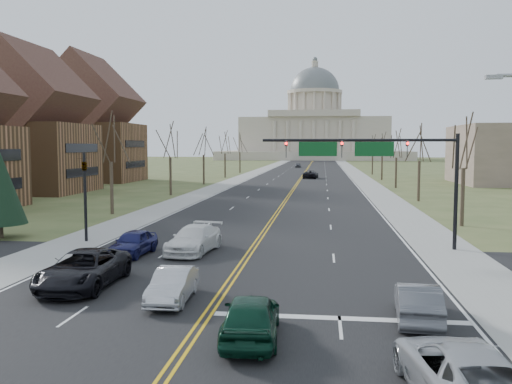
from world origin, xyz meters
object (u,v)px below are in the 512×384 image
(car_sb_inner_second, at_px, (194,239))
(car_far_sb, at_px, (298,165))
(car_nb_outer_second, at_px, (463,372))
(car_sb_inner_lead, at_px, (173,285))
(signal_left, at_px, (85,187))
(car_nb_outer_lead, at_px, (418,302))
(car_sb_outer_second, at_px, (133,243))
(signal_mast, at_px, (373,157))
(car_far_nb, at_px, (311,174))
(car_nb_inner_lead, at_px, (251,317))
(car_sb_outer_lead, at_px, (84,269))

(car_sb_inner_second, xyz_separation_m, car_far_sb, (0.29, 131.85, -0.10))
(car_nb_outer_second, bearing_deg, car_sb_inner_lead, -44.82)
(car_nb_outer_second, relative_size, car_sb_inner_lead, 1.37)
(signal_left, distance_m, car_far_sb, 129.35)
(car_nb_outer_lead, bearing_deg, car_sb_outer_second, -30.75)
(signal_mast, distance_m, signal_left, 19.06)
(car_nb_outer_lead, distance_m, car_far_nb, 88.82)
(car_nb_inner_lead, bearing_deg, car_far_nb, -93.16)
(car_far_sb, bearing_deg, signal_mast, -86.59)
(car_far_nb, bearing_deg, car_nb_inner_lead, 95.16)
(signal_mast, distance_m, car_sb_inner_second, 12.22)
(car_far_nb, relative_size, car_far_sb, 1.41)
(signal_mast, distance_m, car_far_sb, 129.57)
(car_sb_inner_lead, bearing_deg, car_sb_outer_second, 116.85)
(signal_mast, xyz_separation_m, car_far_nb, (-5.51, 74.14, -4.95))
(car_nb_inner_lead, bearing_deg, car_nb_outer_lead, -158.84)
(car_sb_outer_lead, xyz_separation_m, car_far_sb, (3.38, 140.41, -0.13))
(signal_mast, xyz_separation_m, car_sb_outer_lead, (-13.90, -11.37, -4.92))
(car_far_sb, bearing_deg, car_nb_outer_second, -87.08)
(signal_mast, bearing_deg, car_sb_outer_second, -163.91)
(car_nb_outer_second, bearing_deg, signal_mast, -94.84)
(car_sb_inner_second, distance_m, car_sb_outer_second, 3.59)
(signal_left, xyz_separation_m, car_sb_outer_second, (4.77, -4.09, -2.96))
(signal_left, bearing_deg, car_sb_inner_second, -19.09)
(signal_mast, height_order, car_sb_inner_second, signal_mast)
(signal_mast, xyz_separation_m, signal_left, (-18.95, 0.00, -2.05))
(car_sb_inner_lead, distance_m, car_far_nb, 87.28)
(signal_left, xyz_separation_m, car_nb_outer_second, (19.36, -20.84, -2.93))
(car_nb_outer_second, relative_size, car_sb_outer_second, 1.29)
(car_nb_outer_second, xyz_separation_m, car_far_nb, (-5.92, 94.98, 0.03))
(signal_mast, height_order, signal_left, signal_mast)
(signal_left, height_order, car_sb_outer_second, signal_left)
(car_nb_inner_lead, height_order, car_far_sb, car_nb_inner_lead)
(car_sb_outer_lead, xyz_separation_m, car_sb_inner_second, (3.09, 8.55, -0.03))
(car_nb_outer_lead, xyz_separation_m, car_sb_outer_second, (-14.56, 10.40, 0.03))
(car_nb_outer_second, xyz_separation_m, car_sb_inner_second, (-11.23, 18.03, 0.03))
(car_nb_outer_lead, relative_size, car_sb_outer_lead, 0.73)
(signal_mast, relative_size, car_far_sb, 2.95)
(signal_mast, bearing_deg, car_nb_inner_lead, -107.62)
(car_far_sb, bearing_deg, signal_left, -94.99)
(car_sb_inner_lead, distance_m, car_sb_outer_lead, 4.96)
(signal_left, relative_size, car_far_nb, 1.04)
(car_nb_outer_second, distance_m, car_sb_inner_second, 21.24)
(car_sb_inner_lead, xyz_separation_m, car_far_sb, (-1.28, 142.10, 0.03))
(car_sb_outer_lead, height_order, car_far_sb, car_sb_outer_lead)
(car_nb_outer_second, bearing_deg, car_far_nb, -92.40)
(car_nb_inner_lead, distance_m, car_far_nb, 91.27)
(car_nb_outer_second, height_order, car_sb_inner_lead, car_nb_outer_second)
(signal_left, height_order, car_sb_inner_second, signal_left)
(signal_left, xyz_separation_m, car_sb_inner_lead, (9.70, -13.06, -3.03))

